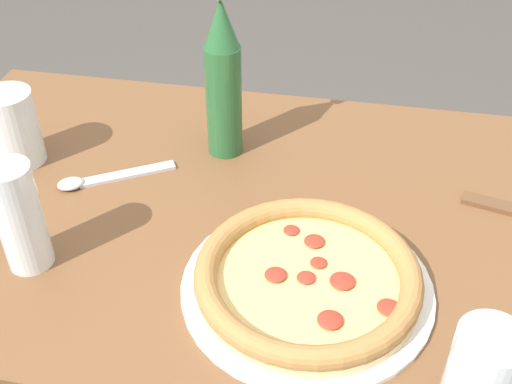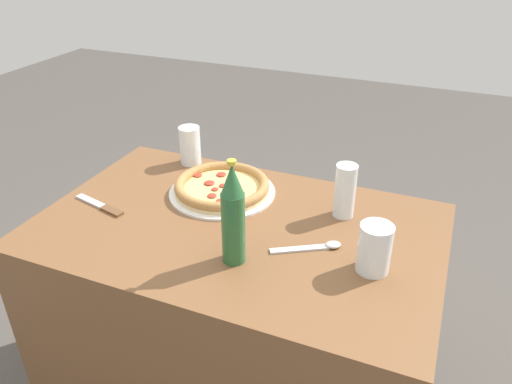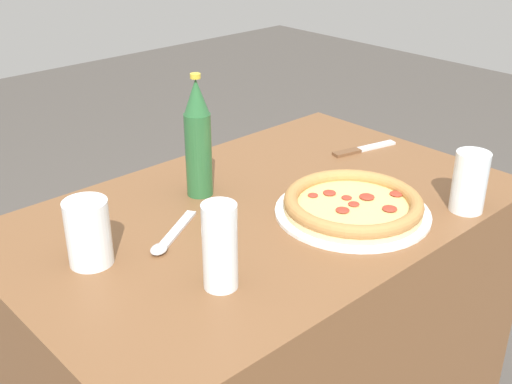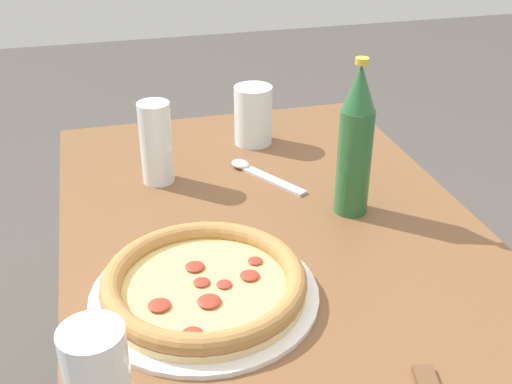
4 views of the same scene
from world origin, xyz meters
name	(u,v)px [view 2 (image 2 of 4)]	position (x,y,z in m)	size (l,w,h in m)	color
table	(239,323)	(0.00, 0.00, 0.37)	(1.12, 0.70, 0.74)	brown
pizza_salami	(222,187)	(-0.12, 0.15, 0.76)	(0.33, 0.33, 0.04)	white
glass_orange_juice	(374,250)	(0.39, -0.06, 0.79)	(0.08, 0.08, 0.13)	white
glass_water	(190,147)	(-0.31, 0.30, 0.80)	(0.07, 0.07, 0.13)	white
glass_cola	(345,194)	(0.26, 0.17, 0.81)	(0.06, 0.06, 0.16)	white
beer_bottle	(233,215)	(0.06, -0.15, 0.87)	(0.06, 0.06, 0.28)	#286033
knife	(101,206)	(-0.41, -0.07, 0.74)	(0.19, 0.07, 0.01)	brown
spoon	(316,247)	(0.24, -0.02, 0.74)	(0.17, 0.12, 0.01)	silver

